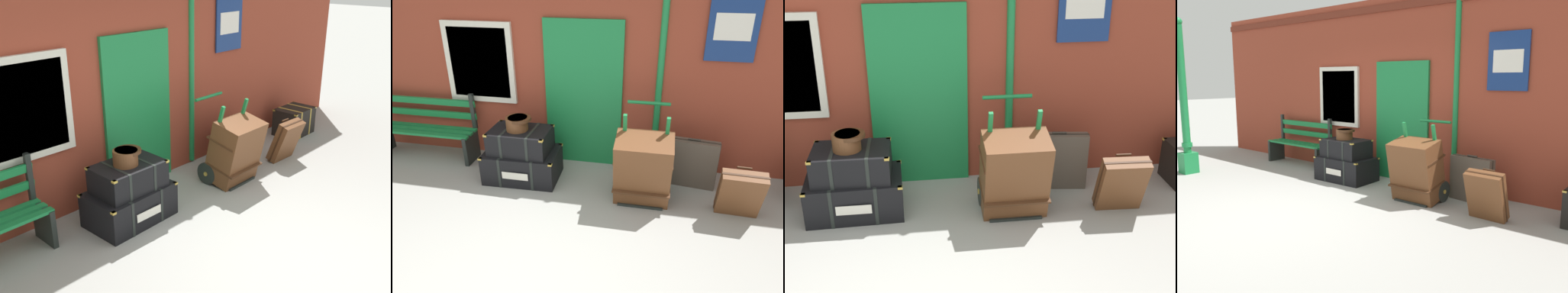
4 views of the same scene
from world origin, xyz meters
The scene contains 10 objects.
ground_plane centered at (0.00, 0.00, 0.00)m, with size 60.00×60.00×0.00m, color gray.
brick_facade centered at (-0.01, 2.60, 1.60)m, with size 10.40×0.35×3.20m.
platform_bench centered at (-2.31, 2.16, 0.44)m, with size 1.60×0.43×1.01m.
steamer_trunk_base centered at (-0.61, 1.78, 0.21)m, with size 1.03×0.68×0.43m.
steamer_trunk_middle centered at (-0.61, 1.78, 0.58)m, with size 0.82×0.56×0.33m.
round_hatbox centered at (-0.63, 1.77, 0.85)m, with size 0.34×0.31×0.18m.
porters_trolley centered at (1.07, 1.69, 0.27)m, with size 0.71×0.68×1.18m.
large_brown_trunk centered at (1.07, 1.51, 0.48)m, with size 0.70×0.61×0.95m.
suitcase_caramel centered at (2.21, 1.41, 0.33)m, with size 0.51×0.39×0.67m.
suitcase_olive centered at (1.69, 2.05, 0.33)m, with size 0.68×0.24×0.70m.
Camera 2 is at (1.19, -2.49, 2.75)m, focal length 34.07 mm.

